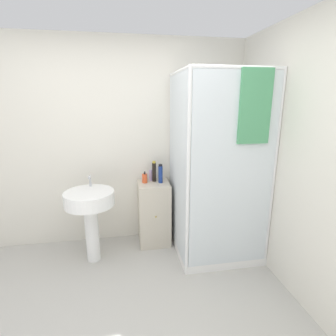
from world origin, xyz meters
name	(u,v)px	position (x,y,z in m)	size (l,w,h in m)	color
wall_back	(110,144)	(0.00, 1.70, 1.25)	(6.40, 0.06, 2.50)	silver
shower_enclosure	(212,208)	(1.15, 1.12, 0.56)	(0.93, 0.96, 2.08)	white
vanity_cabinet	(154,213)	(0.51, 1.47, 0.40)	(0.38, 0.41, 0.80)	beige
sink	(90,208)	(-0.23, 1.20, 0.64)	(0.54, 0.54, 0.96)	white
soap_dispenser	(145,178)	(0.40, 1.50, 0.85)	(0.06, 0.07, 0.14)	#E5562D
shampoo_bottle_tall_black	(154,172)	(0.52, 1.53, 0.92)	(0.05, 0.05, 0.26)	black
shampoo_bottle_blue	(160,174)	(0.59, 1.47, 0.91)	(0.05, 0.05, 0.23)	navy
lotion_bottle_white	(151,175)	(0.49, 1.58, 0.87)	(0.05, 0.05, 0.17)	#B299C6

